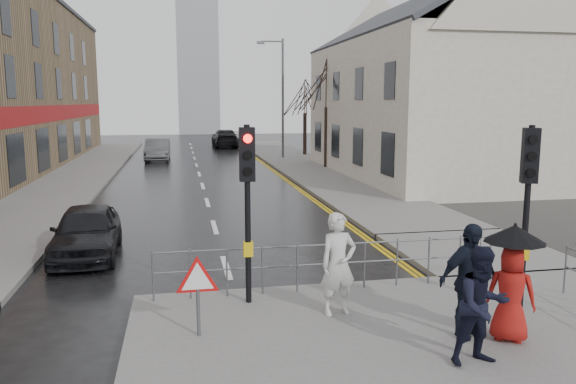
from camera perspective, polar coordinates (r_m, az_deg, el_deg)
name	(u,v)px	position (r m, az deg, el deg)	size (l,w,h in m)	color
ground	(240,313)	(10.88, -4.94, -12.17)	(120.00, 120.00, 0.00)	black
left_pavement	(81,171)	(33.76, -20.24, 1.99)	(4.00, 44.00, 0.14)	#605E5B
right_pavement	(299,163)	(36.09, 1.13, 2.98)	(4.00, 40.00, 0.14)	#605E5B
pavement_bridge_right	(474,251)	(15.58, 18.40, -5.74)	(4.00, 4.20, 0.14)	#605E5B
building_right_cream	(429,86)	(30.97, 14.14, 10.42)	(9.00, 16.40, 10.10)	beige
church_tower	(197,61)	(72.31, -9.18, 13.05)	(5.00, 5.00, 18.00)	#94969C
traffic_signal_near_left	(247,183)	(10.46, -4.15, 0.93)	(0.28, 0.27, 3.40)	black
traffic_signal_near_right	(528,185)	(11.11, 23.22, 0.69)	(0.34, 0.33, 3.40)	black
guard_railing_front	(331,255)	(11.51, 4.43, -6.45)	(7.14, 0.04, 1.00)	#595B5E
warning_sign	(198,283)	(9.35, -9.17, -9.10)	(0.80, 0.07, 1.35)	#595B5E
street_lamp	(280,90)	(38.70, -0.80, 10.27)	(1.83, 0.25, 8.00)	#595B5E
tree_near	(327,81)	(33.22, 3.98, 11.18)	(2.40, 2.40, 6.58)	#30211B
tree_far	(305,95)	(41.09, 1.74, 9.81)	(2.40, 2.40, 5.64)	#30211B
pedestrian_a	(338,264)	(10.18, 5.13, -7.30)	(0.68, 0.45, 1.86)	beige
pedestrian_b	(482,306)	(8.76, 19.15, -10.88)	(0.86, 0.67, 1.77)	black
pedestrian_with_umbrella	(512,276)	(9.69, 21.81, -7.89)	(0.96, 0.96, 1.90)	#9E1612
pedestrian_d	(469,280)	(9.67, 17.89, -8.53)	(1.11, 0.46, 1.89)	black
car_parked	(86,231)	(15.32, -19.80, -3.78)	(1.57, 3.91, 1.33)	black
car_mid	(158,150)	(39.16, -13.11, 4.21)	(1.56, 4.48, 1.48)	#484A4E
car_far	(225,138)	(49.72, -6.42, 5.44)	(2.18, 5.35, 1.55)	black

